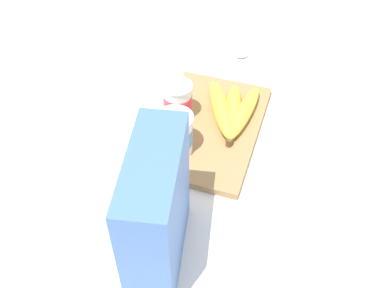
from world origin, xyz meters
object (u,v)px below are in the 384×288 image
(yogurt_cup_back, at_px, (178,101))
(spoon, at_px, (231,57))
(cutting_board, at_px, (208,128))
(yogurt_cup_front, at_px, (175,134))
(banana_bunch, at_px, (231,111))
(cereal_box, at_px, (156,212))

(yogurt_cup_back, distance_m, spoon, 0.28)
(cutting_board, relative_size, yogurt_cup_back, 3.86)
(cutting_board, height_order, spoon, cutting_board)
(yogurt_cup_front, distance_m, banana_bunch, 0.16)
(yogurt_cup_front, relative_size, spoon, 0.74)
(yogurt_cup_front, relative_size, banana_bunch, 0.48)
(banana_bunch, xyz_separation_m, spoon, (0.23, 0.06, -0.03))
(yogurt_cup_front, height_order, yogurt_cup_back, yogurt_cup_front)
(cutting_board, distance_m, cereal_box, 0.34)
(spoon, bearing_deg, yogurt_cup_front, 176.38)
(cutting_board, xyz_separation_m, cereal_box, (-0.32, -0.01, 0.11))
(yogurt_cup_back, xyz_separation_m, banana_bunch, (0.03, -0.11, -0.02))
(banana_bunch, distance_m, spoon, 0.24)
(yogurt_cup_front, bearing_deg, spoon, -3.62)
(yogurt_cup_back, bearing_deg, cutting_board, -96.20)
(yogurt_cup_front, distance_m, spoon, 0.37)
(cereal_box, bearing_deg, cutting_board, 170.76)
(cutting_board, distance_m, yogurt_cup_front, 0.11)
(yogurt_cup_front, bearing_deg, yogurt_cup_back, 16.38)
(yogurt_cup_back, height_order, spoon, yogurt_cup_back)
(cereal_box, distance_m, yogurt_cup_front, 0.24)
(cutting_board, bearing_deg, banana_bunch, -44.15)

